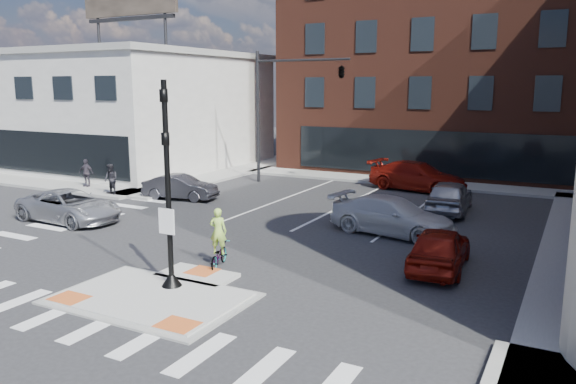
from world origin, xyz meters
The scene contains 19 objects.
ground centered at (0.00, 0.00, 0.00)m, with size 120.00×120.00×0.00m, color #28282B.
refuge_island centered at (0.00, -0.26, 0.05)m, with size 5.40×4.65×0.13m.
sidewalk_nw centered at (-16.76, 15.29, 0.08)m, with size 23.50×20.50×0.15m.
sidewalk_n centered at (3.00, 22.00, 0.07)m, with size 26.00×3.00×0.15m, color gray.
building_nw centered at (-21.98, 19.98, 4.23)m, with size 20.40×16.40×14.40m.
building_n centered at (3.00, 31.99, 7.80)m, with size 24.40×18.40×15.50m.
building_far_left centered at (-4.00, 52.00, 5.00)m, with size 10.00×12.00×10.00m, color slate.
building_far_right centered at (9.00, 54.00, 6.00)m, with size 12.00×12.00×12.00m, color brown.
signal_pole centered at (0.00, 0.40, 2.36)m, with size 0.60×0.60×5.98m.
mast_arm_signal centered at (-3.47, 18.00, 6.21)m, with size 6.10×2.24×8.00m.
silver_suv centered at (-9.50, 5.00, 0.70)m, with size 2.32×5.03×1.40m, color #B0B2B8.
red_sedan centered at (6.53, 5.99, 0.71)m, with size 1.69×4.20×1.43m, color maroon.
white_pickup centered at (3.82, 9.59, 0.75)m, with size 2.11×5.19×1.51m, color silver.
bg_car_dark centered at (-8.30, 11.26, 0.65)m, with size 1.38×3.96×1.30m, color #2A2A30.
bg_car_silver centered at (5.00, 14.70, 0.78)m, with size 1.84×4.58×1.56m, color #A8A9AF.
bg_car_red centered at (2.15, 19.63, 0.82)m, with size 2.30×5.67×1.65m, color maroon.
cyclist centered at (0.02, 2.80, 0.68)m, with size 0.98×1.64×2.01m.
pedestrian_a centered at (-12.00, 10.00, 0.98)m, with size 0.80×0.63×1.66m, color black.
pedestrian_b centered at (-15.05, 11.09, 0.95)m, with size 0.94×0.39×1.61m, color #352F3A.
Camera 1 is at (10.39, -11.93, 5.93)m, focal length 35.00 mm.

